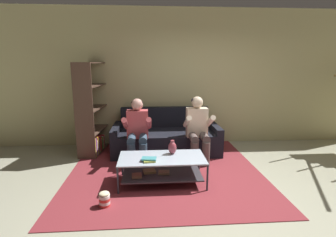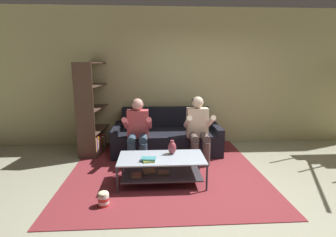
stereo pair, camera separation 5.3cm
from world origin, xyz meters
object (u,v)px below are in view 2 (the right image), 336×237
coffee_table (161,166)px  bookshelf (92,119)px  person_seated_left (138,128)px  popcorn_tub (104,199)px  person_seated_right (198,127)px  couch (166,138)px  vase (172,148)px  book_stack (149,159)px

coffee_table → bookshelf: bookshelf is taller
person_seated_left → coffee_table: bearing=-66.6°
popcorn_tub → person_seated_right: bearing=45.8°
couch → coffee_table: couch is taller
couch → popcorn_tub: couch is taller
coffee_table → vase: (0.18, 0.14, 0.24)m
coffee_table → bookshelf: (-1.33, 1.56, 0.40)m
popcorn_tub → coffee_table: bearing=39.7°
person_seated_left → book_stack: size_ratio=5.20×
coffee_table → popcorn_tub: 0.98m
coffee_table → vase: 0.33m
person_seated_left → person_seated_right: bearing=0.1°
coffee_table → popcorn_tub: size_ratio=6.34×
person_seated_left → book_stack: 1.05m
couch → vase: couch is taller
couch → vase: 1.33m
coffee_table → book_stack: 0.28m
person_seated_right → coffee_table: (-0.71, -0.87, -0.37)m
couch → book_stack: 1.63m
person_seated_left → popcorn_tub: person_seated_left is taller
vase → book_stack: 0.46m
vase → book_stack: (-0.36, -0.28, -0.08)m
person_seated_left → vase: size_ratio=5.39×
person_seated_left → bookshelf: (-0.95, 0.69, 0.04)m
couch → person_seated_left: (-0.54, -0.58, 0.35)m
coffee_table → popcorn_tub: coffee_table is taller
person_seated_right → bookshelf: 2.15m
coffee_table → couch: bearing=83.5°
vase → book_stack: bearing=-142.2°
couch → bookshelf: bearing=175.9°
vase → person_seated_right: bearing=54.4°
vase → popcorn_tub: size_ratio=1.07×
couch → vase: (0.01, -1.31, 0.23)m
couch → coffee_table: 1.46m
person_seated_right → vase: size_ratio=5.52×
person_seated_left → popcorn_tub: (-0.36, -1.49, -0.53)m
couch → vase: bearing=-89.4°
person_seated_left → popcorn_tub: bearing=-103.7°
bookshelf → popcorn_tub: 2.32m
bookshelf → person_seated_right: bearing=-18.6°
person_seated_left → bookshelf: bearing=144.2°
couch → person_seated_left: size_ratio=1.82×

